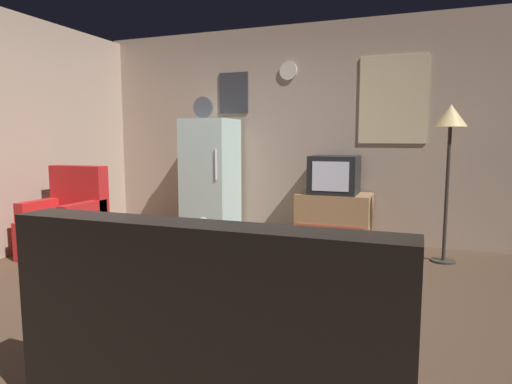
# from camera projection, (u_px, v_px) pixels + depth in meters

# --- Properties ---
(ground_plane) EXTENTS (12.00, 12.00, 0.00)m
(ground_plane) POSITION_uv_depth(u_px,v_px,m) (200.00, 298.00, 3.49)
(ground_plane) COLOR #4C3828
(wall_with_art) EXTENTS (5.20, 0.12, 2.65)m
(wall_with_art) POSITION_uv_depth(u_px,v_px,m) (289.00, 133.00, 5.60)
(wall_with_art) COLOR tan
(wall_with_art) RESTS_ON ground_plane
(fridge) EXTENTS (0.60, 0.62, 1.77)m
(fridge) POSITION_uv_depth(u_px,v_px,m) (211.00, 178.00, 5.61)
(fridge) COLOR silver
(fridge) RESTS_ON ground_plane
(tv_stand) EXTENTS (0.84, 0.53, 0.62)m
(tv_stand) POSITION_uv_depth(u_px,v_px,m) (334.00, 220.00, 5.17)
(tv_stand) COLOR #9E754C
(tv_stand) RESTS_ON ground_plane
(crt_tv) EXTENTS (0.54, 0.51, 0.44)m
(crt_tv) POSITION_uv_depth(u_px,v_px,m) (334.00, 175.00, 5.11)
(crt_tv) COLOR black
(crt_tv) RESTS_ON tv_stand
(standing_lamp) EXTENTS (0.32, 0.32, 1.59)m
(standing_lamp) POSITION_uv_depth(u_px,v_px,m) (450.00, 128.00, 4.35)
(standing_lamp) COLOR #332D28
(standing_lamp) RESTS_ON ground_plane
(coffee_table) EXTENTS (0.72, 0.72, 0.46)m
(coffee_table) POSITION_uv_depth(u_px,v_px,m) (188.00, 261.00, 3.71)
(coffee_table) COLOR #9E754C
(coffee_table) RESTS_ON ground_plane
(wine_glass) EXTENTS (0.05, 0.05, 0.15)m
(wine_glass) POSITION_uv_depth(u_px,v_px,m) (203.00, 227.00, 3.63)
(wine_glass) COLOR silver
(wine_glass) RESTS_ON coffee_table
(mug_ceramic_white) EXTENTS (0.08, 0.08, 0.09)m
(mug_ceramic_white) POSITION_uv_depth(u_px,v_px,m) (213.00, 227.00, 3.78)
(mug_ceramic_white) COLOR silver
(mug_ceramic_white) RESTS_ON coffee_table
(mug_ceramic_tan) EXTENTS (0.08, 0.08, 0.09)m
(mug_ceramic_tan) POSITION_uv_depth(u_px,v_px,m) (199.00, 230.00, 3.66)
(mug_ceramic_tan) COLOR tan
(mug_ceramic_tan) RESTS_ON coffee_table
(remote_control) EXTENTS (0.15, 0.10, 0.02)m
(remote_control) POSITION_uv_depth(u_px,v_px,m) (191.00, 234.00, 3.65)
(remote_control) COLOR black
(remote_control) RESTS_ON coffee_table
(armchair) EXTENTS (0.68, 0.68, 0.96)m
(armchair) POSITION_uv_depth(u_px,v_px,m) (67.00, 225.00, 4.72)
(armchair) COLOR red
(armchair) RESTS_ON ground_plane
(couch) EXTENTS (1.70, 0.80, 0.92)m
(couch) POSITION_uv_depth(u_px,v_px,m) (221.00, 344.00, 2.03)
(couch) COLOR black
(couch) RESTS_ON ground_plane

